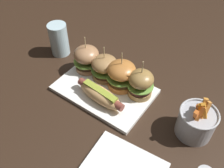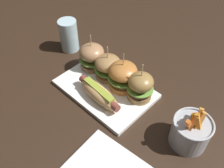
% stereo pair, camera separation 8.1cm
% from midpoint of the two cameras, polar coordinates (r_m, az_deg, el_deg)
% --- Properties ---
extents(ground_plane, '(3.00, 3.00, 0.00)m').
position_cam_midpoint_polar(ground_plane, '(0.87, 1.13, -1.57)').
color(ground_plane, black).
extents(platter_main, '(0.33, 0.22, 0.01)m').
position_cam_midpoint_polar(platter_main, '(0.86, 1.14, -1.26)').
color(platter_main, white).
rests_on(platter_main, ground).
extents(hot_dog, '(0.19, 0.07, 0.05)m').
position_cam_midpoint_polar(hot_dog, '(0.80, -0.15, -2.30)').
color(hot_dog, '#E1AC6B').
rests_on(hot_dog, platter_main).
extents(slider_far_left, '(0.10, 0.10, 0.14)m').
position_cam_midpoint_polar(slider_far_left, '(0.91, -2.10, 6.35)').
color(slider_far_left, '#A1724C').
rests_on(slider_far_left, platter_main).
extents(slider_center_left, '(0.10, 0.10, 0.13)m').
position_cam_midpoint_polar(slider_center_left, '(0.87, 1.69, 3.87)').
color(slider_center_left, '#997144').
rests_on(slider_center_left, platter_main).
extents(slider_center_right, '(0.10, 0.10, 0.14)m').
position_cam_midpoint_polar(slider_center_right, '(0.83, 5.29, 1.80)').
color(slider_center_right, '#B26E32').
rests_on(slider_center_right, platter_main).
extents(slider_far_right, '(0.09, 0.09, 0.14)m').
position_cam_midpoint_polar(slider_far_right, '(0.80, 9.44, -0.67)').
color(slider_far_right, olive).
rests_on(slider_far_right, platter_main).
extents(fries_bucket, '(0.11, 0.11, 0.14)m').
position_cam_midpoint_polar(fries_bucket, '(0.75, 20.72, -10.44)').
color(fries_bucket, '#A8AAB2').
rests_on(fries_bucket, ground).
extents(water_glass, '(0.07, 0.07, 0.13)m').
position_cam_midpoint_polar(water_glass, '(1.02, -7.65, 10.94)').
color(water_glass, silver).
rests_on(water_glass, ground).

